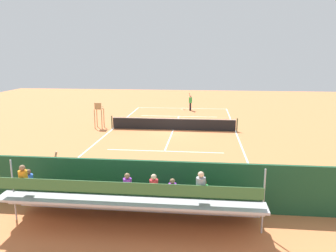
# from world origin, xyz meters

# --- Properties ---
(ground_plane) EXTENTS (60.00, 60.00, 0.00)m
(ground_plane) POSITION_xyz_m (0.00, 0.00, 0.00)
(ground_plane) COLOR #D17542
(court_line_markings) EXTENTS (10.10, 22.20, 0.01)m
(court_line_markings) POSITION_xyz_m (0.00, -0.04, 0.00)
(court_line_markings) COLOR white
(court_line_markings) RESTS_ON ground
(tennis_net) EXTENTS (10.30, 0.10, 1.07)m
(tennis_net) POSITION_xyz_m (0.00, 0.00, 0.50)
(tennis_net) COLOR black
(tennis_net) RESTS_ON ground
(backdrop_wall) EXTENTS (18.00, 0.16, 2.00)m
(backdrop_wall) POSITION_xyz_m (0.00, 14.00, 1.00)
(backdrop_wall) COLOR #1E4C2D
(backdrop_wall) RESTS_ON ground
(bleacher_stand) EXTENTS (9.06, 2.40, 2.48)m
(bleacher_stand) POSITION_xyz_m (0.01, 15.36, 0.94)
(bleacher_stand) COLOR #B2B2B7
(bleacher_stand) RESTS_ON ground
(umpire_chair) EXTENTS (0.67, 0.67, 2.14)m
(umpire_chair) POSITION_xyz_m (6.20, -0.07, 1.31)
(umpire_chair) COLOR #A88456
(umpire_chair) RESTS_ON ground
(courtside_bench) EXTENTS (1.80, 0.40, 0.93)m
(courtside_bench) POSITION_xyz_m (-3.08, 13.27, 0.56)
(courtside_bench) COLOR #33383D
(courtside_bench) RESTS_ON ground
(equipment_bag) EXTENTS (0.90, 0.36, 0.36)m
(equipment_bag) POSITION_xyz_m (-1.62, 13.40, 0.18)
(equipment_bag) COLOR #B22D2D
(equipment_bag) RESTS_ON ground
(tennis_player) EXTENTS (0.44, 0.56, 1.93)m
(tennis_player) POSITION_xyz_m (-1.00, -9.56, 1.02)
(tennis_player) COLOR black
(tennis_player) RESTS_ON ground
(tennis_racket) EXTENTS (0.59, 0.37, 0.03)m
(tennis_racket) POSITION_xyz_m (-0.08, -9.82, 0.01)
(tennis_racket) COLOR black
(tennis_racket) RESTS_ON ground
(tennis_ball_near) EXTENTS (0.07, 0.07, 0.07)m
(tennis_ball_near) POSITION_xyz_m (-1.01, -6.43, 0.03)
(tennis_ball_near) COLOR #CCDB33
(tennis_ball_near) RESTS_ON ground
(line_judge) EXTENTS (0.45, 0.56, 1.93)m
(line_judge) POSITION_xyz_m (4.08, 13.15, 1.02)
(line_judge) COLOR #232328
(line_judge) RESTS_ON ground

